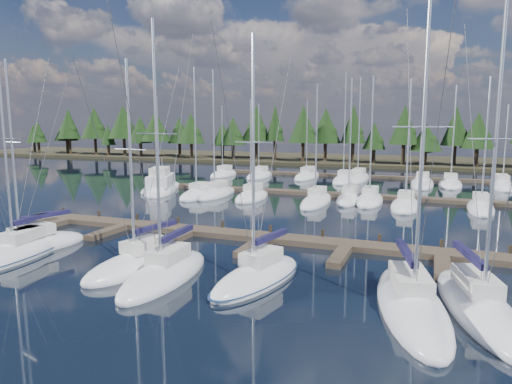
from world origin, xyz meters
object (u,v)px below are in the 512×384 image
at_px(front_sailboat_4, 258,277).
at_px(front_sailboat_6, 478,307).
at_px(front_sailboat_1, 19,253).
at_px(front_sailboat_5, 411,304).
at_px(front_sailboat_0, 27,247).
at_px(front_sailboat_3, 165,274).
at_px(motor_yacht_left, 161,188).
at_px(front_sailboat_2, 141,263).
at_px(main_dock, 263,239).

height_order(front_sailboat_4, front_sailboat_6, front_sailboat_6).
xyz_separation_m(front_sailboat_1, front_sailboat_5, (23.87, 0.20, 0.00)).
distance_m(front_sailboat_4, front_sailboat_5, 7.97).
relative_size(front_sailboat_5, front_sailboat_6, 1.06).
relative_size(front_sailboat_0, front_sailboat_3, 0.92).
bearing_deg(motor_yacht_left, front_sailboat_3, -56.82).
height_order(front_sailboat_1, front_sailboat_4, front_sailboat_1).
bearing_deg(front_sailboat_1, front_sailboat_2, 5.84).
distance_m(front_sailboat_3, front_sailboat_4, 5.11).
bearing_deg(front_sailboat_1, front_sailboat_6, 2.11).
xyz_separation_m(front_sailboat_1, front_sailboat_2, (8.63, 0.88, -0.00)).
bearing_deg(motor_yacht_left, front_sailboat_4, -48.66).
xyz_separation_m(main_dock, front_sailboat_0, (-13.86, -7.99, 0.09)).
distance_m(main_dock, front_sailboat_6, 15.68).
height_order(front_sailboat_1, front_sailboat_2, front_sailboat_1).
height_order(main_dock, front_sailboat_2, front_sailboat_2).
relative_size(front_sailboat_0, front_sailboat_5, 0.87).
bearing_deg(main_dock, front_sailboat_3, -103.62).
relative_size(front_sailboat_2, front_sailboat_5, 0.84).
bearing_deg(front_sailboat_6, front_sailboat_1, -177.89).
bearing_deg(front_sailboat_5, front_sailboat_2, 177.43).
relative_size(main_dock, front_sailboat_1, 3.20).
bearing_deg(main_dock, front_sailboat_4, -71.65).
bearing_deg(front_sailboat_2, front_sailboat_4, 2.17).
height_order(front_sailboat_1, front_sailboat_6, front_sailboat_6).
xyz_separation_m(front_sailboat_5, motor_yacht_left, (-30.64, 26.80, 0.27)).
bearing_deg(front_sailboat_3, front_sailboat_6, 4.52).
height_order(front_sailboat_4, front_sailboat_5, front_sailboat_5).
bearing_deg(motor_yacht_left, front_sailboat_1, -75.93).
bearing_deg(front_sailboat_1, front_sailboat_5, 0.48).
height_order(front_sailboat_2, front_sailboat_3, front_sailboat_3).
relative_size(front_sailboat_3, front_sailboat_6, 1.01).
height_order(front_sailboat_5, front_sailboat_6, front_sailboat_5).
distance_m(main_dock, motor_yacht_left, 26.89).
height_order(main_dock, front_sailboat_3, front_sailboat_3).
distance_m(front_sailboat_4, motor_yacht_left, 34.41).
distance_m(front_sailboat_1, motor_yacht_left, 27.83).
xyz_separation_m(front_sailboat_0, motor_yacht_left, (-6.23, 25.87, 0.27)).
bearing_deg(front_sailboat_0, front_sailboat_1, -64.34).
height_order(front_sailboat_0, front_sailboat_1, front_sailboat_1).
distance_m(front_sailboat_6, motor_yacht_left, 42.41).
distance_m(main_dock, front_sailboat_5, 13.81).
height_order(front_sailboat_0, front_sailboat_3, front_sailboat_3).
xyz_separation_m(main_dock, front_sailboat_5, (10.55, -8.92, 0.09)).
bearing_deg(front_sailboat_2, front_sailboat_0, 178.50).
relative_size(front_sailboat_0, front_sailboat_4, 0.97).
bearing_deg(front_sailboat_4, front_sailboat_1, -175.84).
bearing_deg(front_sailboat_4, main_dock, 108.35).
bearing_deg(front_sailboat_2, front_sailboat_5, -2.57).
bearing_deg(front_sailboat_5, front_sailboat_1, -179.52).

